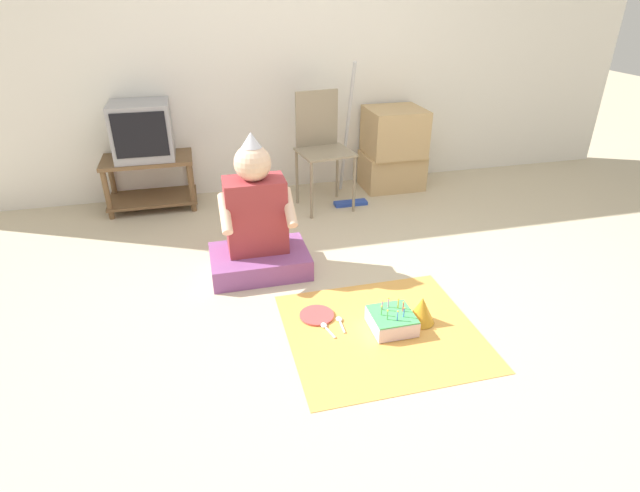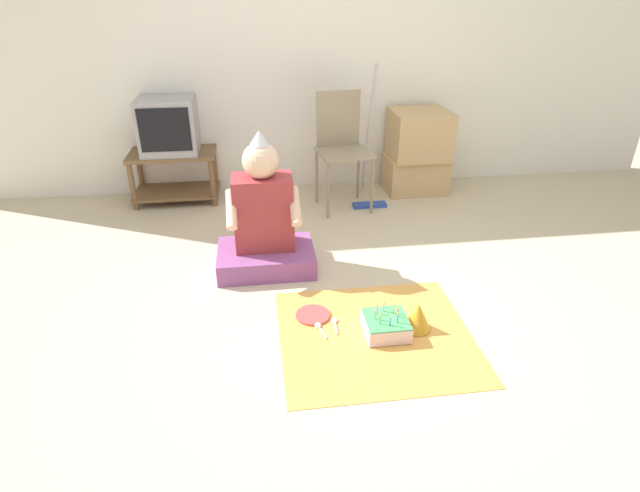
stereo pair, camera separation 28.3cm
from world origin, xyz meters
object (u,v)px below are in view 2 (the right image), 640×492
at_px(tv, 168,126).
at_px(paper_plate, 313,315).
at_px(dust_mop, 369,166).
at_px(party_hat_blue, 418,316).
at_px(folding_chair, 342,142).
at_px(cardboard_box_stack, 418,151).
at_px(person_seated, 264,224).
at_px(birthday_cake, 386,325).

distance_m(tv, paper_plate, 2.19).
xyz_separation_m(dust_mop, paper_plate, (-0.67, -1.58, -0.32)).
bearing_deg(tv, party_hat_blue, -53.91).
bearing_deg(folding_chair, dust_mop, -1.54).
height_order(cardboard_box_stack, person_seated, person_seated).
bearing_deg(folding_chair, party_hat_blue, -86.23).
xyz_separation_m(cardboard_box_stack, party_hat_blue, (-0.60, -2.00, -0.28)).
distance_m(folding_chair, party_hat_blue, 1.84).
bearing_deg(folding_chair, tv, 168.55).
bearing_deg(dust_mop, person_seated, -133.07).
bearing_deg(birthday_cake, tv, 122.54).
bearing_deg(tv, cardboard_box_stack, -1.51).
distance_m(dust_mop, paper_plate, 1.74).
bearing_deg(tv, dust_mop, -10.04).
xyz_separation_m(tv, paper_plate, (0.95, -1.87, -0.64)).
bearing_deg(party_hat_blue, dust_mop, 86.19).
xyz_separation_m(tv, folding_chair, (1.38, -0.28, -0.11)).
distance_m(folding_chair, person_seated, 1.20).
bearing_deg(birthday_cake, paper_plate, 151.05).
relative_size(cardboard_box_stack, dust_mop, 0.62).
height_order(person_seated, paper_plate, person_seated).
distance_m(dust_mop, person_seated, 1.32).
distance_m(person_seated, party_hat_blue, 1.15).
relative_size(folding_chair, party_hat_blue, 5.98).
bearing_deg(birthday_cake, cardboard_box_stack, 68.77).
height_order(cardboard_box_stack, party_hat_blue, cardboard_box_stack).
height_order(birthday_cake, paper_plate, birthday_cake).
bearing_deg(folding_chair, paper_plate, -105.20).
xyz_separation_m(tv, party_hat_blue, (1.50, -2.06, -0.56)).
bearing_deg(cardboard_box_stack, birthday_cake, -111.23).
bearing_deg(dust_mop, birthday_cake, -99.43).
relative_size(folding_chair, cardboard_box_stack, 1.29).
relative_size(tv, dust_mop, 0.39).
distance_m(dust_mop, birthday_cake, 1.83).
bearing_deg(tv, paper_plate, -62.98).
relative_size(folding_chair, person_seated, 1.02).
bearing_deg(person_seated, birthday_cake, -53.41).
distance_m(cardboard_box_stack, party_hat_blue, 2.11).
bearing_deg(party_hat_blue, cardboard_box_stack, 73.20).
bearing_deg(cardboard_box_stack, dust_mop, -154.59).
xyz_separation_m(person_seated, party_hat_blue, (0.79, -0.80, -0.22)).
height_order(tv, birthday_cake, tv).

